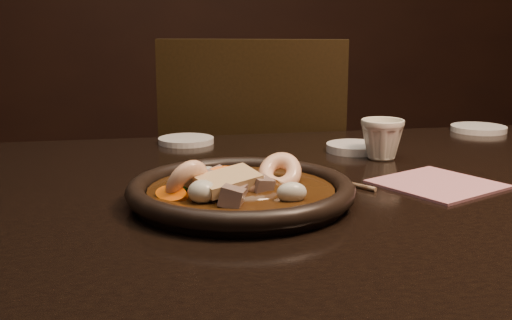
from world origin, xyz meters
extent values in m
cube|color=black|center=(0.00, 0.00, 0.73)|extent=(1.60, 0.90, 0.04)
cube|color=black|center=(-0.13, 0.73, 0.46)|extent=(0.55, 0.55, 0.04)
cylinder|color=black|center=(0.09, 0.85, 0.22)|extent=(0.04, 0.04, 0.44)
cylinder|color=black|center=(-0.26, 0.95, 0.22)|extent=(0.04, 0.04, 0.44)
cube|color=black|center=(-0.19, 0.54, 0.71)|extent=(0.42, 0.15, 0.47)
cylinder|color=black|center=(-0.31, -0.05, 0.76)|extent=(0.28, 0.28, 0.01)
torus|color=black|center=(-0.31, -0.05, 0.77)|extent=(0.31, 0.31, 0.03)
cylinder|color=#311A08|center=(-0.31, -0.05, 0.77)|extent=(0.25, 0.25, 0.01)
ellipsoid|color=#311A08|center=(-0.31, -0.05, 0.77)|extent=(0.14, 0.13, 0.04)
torus|color=#FFCCA1|center=(-0.31, -0.07, 0.78)|extent=(0.09, 0.09, 0.04)
torus|color=#FFCCA1|center=(-0.38, -0.07, 0.78)|extent=(0.08, 0.07, 0.06)
torus|color=#FFCCA1|center=(-0.25, -0.02, 0.78)|extent=(0.08, 0.08, 0.05)
cube|color=gray|center=(-0.31, -0.05, 0.78)|extent=(0.04, 0.04, 0.03)
cube|color=gray|center=(-0.33, -0.13, 0.78)|extent=(0.04, 0.04, 0.03)
cube|color=gray|center=(-0.34, -0.03, 0.78)|extent=(0.04, 0.04, 0.03)
cube|color=gray|center=(-0.30, -0.07, 0.77)|extent=(0.04, 0.04, 0.03)
cube|color=gray|center=(-0.33, -0.10, 0.78)|extent=(0.04, 0.04, 0.03)
cube|color=gray|center=(-0.31, -0.05, 0.78)|extent=(0.04, 0.04, 0.03)
cube|color=gray|center=(-0.29, -0.09, 0.78)|extent=(0.04, 0.04, 0.03)
cylinder|color=#FC6207|center=(-0.41, -0.08, 0.77)|extent=(0.07, 0.07, 0.03)
cylinder|color=#FC6207|center=(-0.33, -0.03, 0.79)|extent=(0.05, 0.05, 0.03)
cylinder|color=#FC6207|center=(-0.32, -0.02, 0.78)|extent=(0.05, 0.06, 0.04)
cylinder|color=#FC6207|center=(-0.35, -0.04, 0.78)|extent=(0.07, 0.07, 0.03)
cylinder|color=#FC6207|center=(-0.32, -0.03, 0.78)|extent=(0.06, 0.06, 0.04)
cube|color=#1E6E14|center=(-0.37, 0.00, 0.78)|extent=(0.04, 0.04, 0.02)
cube|color=#1E6E14|center=(-0.38, -0.06, 0.78)|extent=(0.04, 0.04, 0.02)
cube|color=#1E6E14|center=(-0.38, -0.01, 0.77)|extent=(0.02, 0.05, 0.02)
cube|color=#1E6E14|center=(-0.33, 0.00, 0.77)|extent=(0.03, 0.04, 0.03)
cube|color=#1E6E14|center=(-0.31, -0.06, 0.78)|extent=(0.04, 0.03, 0.02)
cube|color=#1E6E14|center=(-0.32, -0.05, 0.78)|extent=(0.04, 0.04, 0.01)
ellipsoid|color=beige|center=(-0.26, -0.12, 0.78)|extent=(0.04, 0.03, 0.03)
ellipsoid|color=beige|center=(-0.38, -0.06, 0.78)|extent=(0.05, 0.03, 0.03)
ellipsoid|color=beige|center=(-0.35, 0.01, 0.78)|extent=(0.03, 0.04, 0.02)
ellipsoid|color=beige|center=(-0.37, -0.11, 0.78)|extent=(0.04, 0.03, 0.03)
ellipsoid|color=beige|center=(-0.31, -0.06, 0.78)|extent=(0.03, 0.04, 0.02)
ellipsoid|color=beige|center=(-0.29, -0.08, 0.78)|extent=(0.04, 0.03, 0.03)
cube|color=#DEBC84|center=(-0.33, -0.09, 0.79)|extent=(0.09, 0.08, 0.03)
cylinder|color=white|center=(-0.05, 0.24, 0.76)|extent=(0.10, 0.10, 0.01)
cylinder|color=white|center=(-0.35, 0.38, 0.76)|extent=(0.11, 0.11, 0.01)
cylinder|color=white|center=(0.29, 0.39, 0.76)|extent=(0.12, 0.12, 0.01)
imported|color=white|center=(-0.02, 0.17, 0.79)|extent=(0.09, 0.09, 0.08)
cylinder|color=#9E7C5A|center=(-0.18, 0.06, 0.75)|extent=(0.14, 0.19, 0.01)
cylinder|color=#9E7C5A|center=(-0.19, 0.07, 0.75)|extent=(0.14, 0.19, 0.01)
cube|color=#B56F78|center=(-0.01, -0.02, 0.75)|extent=(0.21, 0.21, 0.00)
camera|label=1|loc=(-0.45, -0.87, 1.00)|focal=45.00mm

